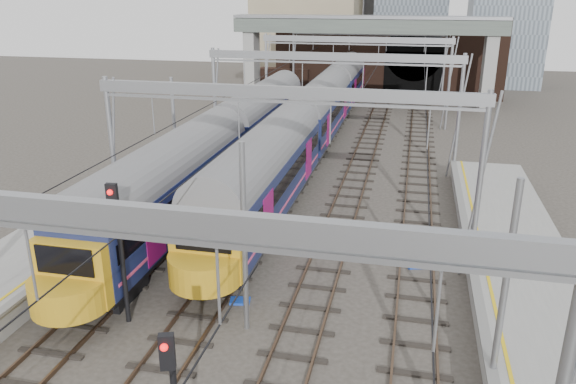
# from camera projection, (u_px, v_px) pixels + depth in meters

# --- Properties ---
(ground) EXTENTS (160.00, 160.00, 0.00)m
(ground) POSITION_uv_depth(u_px,v_px,m) (230.00, 361.00, 18.61)
(ground) COLOR #38332D
(ground) RESTS_ON ground
(platform_left) EXTENTS (4.32, 55.00, 1.12)m
(platform_left) POSITION_uv_depth(u_px,v_px,m) (10.00, 278.00, 22.83)
(platform_left) COLOR gray
(platform_left) RESTS_ON ground
(tracks) EXTENTS (14.40, 80.00, 0.22)m
(tracks) POSITION_uv_depth(u_px,v_px,m) (312.00, 204.00, 32.38)
(tracks) COLOR #4C3828
(tracks) RESTS_ON ground
(overhead_line) EXTENTS (16.80, 80.00, 8.00)m
(overhead_line) POSITION_uv_depth(u_px,v_px,m) (331.00, 74.00, 36.13)
(overhead_line) COLOR gray
(overhead_line) RESTS_ON ground
(retaining_wall) EXTENTS (28.00, 2.75, 9.00)m
(retaining_wall) POSITION_uv_depth(u_px,v_px,m) (382.00, 58.00, 64.55)
(retaining_wall) COLOR #321D16
(retaining_wall) RESTS_ON ground
(overbridge) EXTENTS (28.00, 3.00, 9.25)m
(overbridge) POSITION_uv_depth(u_px,v_px,m) (366.00, 35.00, 58.41)
(overbridge) COLOR gray
(overbridge) RESTS_ON ground
(train_main) EXTENTS (2.99, 69.18, 5.09)m
(train_main) POSITION_uv_depth(u_px,v_px,m) (335.00, 92.00, 52.85)
(train_main) COLOR black
(train_main) RESTS_ON ground
(train_second) EXTENTS (2.96, 34.18, 5.03)m
(train_second) POSITION_uv_depth(u_px,v_px,m) (225.00, 144.00, 35.08)
(train_second) COLOR black
(train_second) RESTS_ON ground
(signal_near_left) EXTENTS (0.40, 0.49, 5.47)m
(signal_near_left) POSITION_uv_depth(u_px,v_px,m) (119.00, 238.00, 19.67)
(signal_near_left) COLOR black
(signal_near_left) RESTS_ON ground
(equip_cover_a) EXTENTS (0.87, 0.68, 0.09)m
(equip_cover_a) POSITION_uv_depth(u_px,v_px,m) (240.00, 301.00, 22.13)
(equip_cover_a) COLOR #183FB6
(equip_cover_a) RESTS_ON ground
(equip_cover_b) EXTENTS (1.00, 0.82, 0.10)m
(equip_cover_b) POSITION_uv_depth(u_px,v_px,m) (277.00, 240.00, 27.58)
(equip_cover_b) COLOR #183FB6
(equip_cover_b) RESTS_ON ground
(equip_cover_c) EXTENTS (1.00, 0.82, 0.10)m
(equip_cover_c) POSITION_uv_depth(u_px,v_px,m) (416.00, 265.00, 25.02)
(equip_cover_c) COLOR #183FB6
(equip_cover_c) RESTS_ON ground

